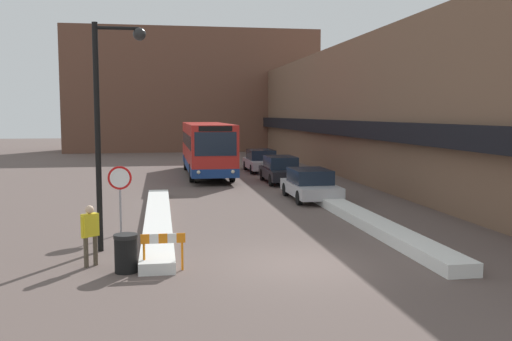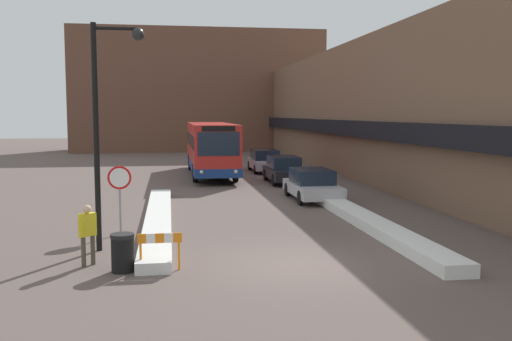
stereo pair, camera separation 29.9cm
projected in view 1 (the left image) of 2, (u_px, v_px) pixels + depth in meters
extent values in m
plane|color=brown|center=(297.00, 264.00, 14.83)|extent=(160.00, 160.00, 0.00)
cube|color=brown|center=(356.00, 111.00, 39.63)|extent=(5.00, 60.00, 8.19)
cube|color=black|center=(318.00, 126.00, 39.28)|extent=(0.50, 60.00, 0.90)
cube|color=brown|center=(192.00, 91.00, 60.98)|extent=(26.00, 8.00, 12.54)
cube|color=silver|center=(158.00, 219.00, 20.36)|extent=(0.90, 13.56, 0.30)
cube|color=silver|center=(363.00, 218.00, 20.28)|extent=(0.90, 13.92, 0.35)
cube|color=red|center=(207.00, 146.00, 35.99)|extent=(2.54, 11.82, 2.82)
cube|color=navy|center=(207.00, 164.00, 36.10)|extent=(2.56, 11.84, 0.49)
cube|color=#192333|center=(207.00, 140.00, 35.95)|extent=(2.57, 10.87, 0.78)
cube|color=#192333|center=(216.00, 144.00, 30.14)|extent=(2.24, 0.03, 1.27)
cube|color=black|center=(216.00, 129.00, 30.06)|extent=(1.78, 0.03, 0.28)
sphere|color=#F2EAC6|center=(199.00, 172.00, 30.12)|extent=(0.20, 0.20, 0.20)
sphere|color=#F2EAC6|center=(233.00, 172.00, 30.42)|extent=(0.20, 0.20, 0.20)
cylinder|color=black|center=(192.00, 173.00, 32.33)|extent=(0.28, 1.08, 1.08)
cylinder|color=black|center=(232.00, 172.00, 32.71)|extent=(0.28, 1.08, 1.08)
cylinder|color=black|center=(186.00, 162.00, 39.52)|extent=(0.28, 1.08, 1.08)
cylinder|color=black|center=(219.00, 162.00, 39.90)|extent=(0.28, 1.08, 1.08)
cube|color=#B7B7BC|center=(310.00, 189.00, 25.81)|extent=(1.85, 4.40, 0.51)
cube|color=#192333|center=(310.00, 176.00, 25.86)|extent=(1.63, 2.42, 0.63)
cylinder|color=black|center=(337.00, 197.00, 24.63)|extent=(0.20, 0.63, 0.63)
cylinder|color=black|center=(299.00, 198.00, 24.35)|extent=(0.20, 0.63, 0.63)
cylinder|color=black|center=(320.00, 189.00, 27.31)|extent=(0.20, 0.63, 0.63)
cylinder|color=black|center=(286.00, 189.00, 27.03)|extent=(0.20, 0.63, 0.63)
cube|color=black|center=(281.00, 173.00, 32.12)|extent=(1.78, 4.38, 0.56)
cube|color=#192333|center=(280.00, 162.00, 32.17)|extent=(1.56, 2.41, 0.68)
cylinder|color=black|center=(301.00, 179.00, 30.94)|extent=(0.20, 0.68, 0.68)
cylinder|color=black|center=(271.00, 180.00, 30.67)|extent=(0.20, 0.68, 0.68)
cylinder|color=black|center=(289.00, 174.00, 33.61)|extent=(0.20, 0.68, 0.68)
cylinder|color=black|center=(262.00, 175.00, 33.34)|extent=(0.20, 0.68, 0.68)
cube|color=#B7B7BC|center=(261.00, 164.00, 38.40)|extent=(1.87, 4.62, 0.57)
cube|color=#192333|center=(261.00, 155.00, 38.45)|extent=(1.64, 2.54, 0.67)
cylinder|color=black|center=(278.00, 169.00, 37.16)|extent=(0.20, 0.62, 0.62)
cylinder|color=black|center=(252.00, 169.00, 36.88)|extent=(0.20, 0.62, 0.62)
cylinder|color=black|center=(269.00, 165.00, 39.97)|extent=(0.20, 0.62, 0.62)
cylinder|color=black|center=(245.00, 165.00, 39.69)|extent=(0.20, 0.62, 0.62)
cylinder|color=gray|center=(120.00, 200.00, 18.40)|extent=(0.07, 0.07, 2.22)
cylinder|color=red|center=(120.00, 178.00, 18.31)|extent=(0.76, 0.03, 0.76)
cylinder|color=white|center=(120.00, 178.00, 18.30)|extent=(0.62, 0.02, 0.62)
cylinder|color=black|center=(98.00, 139.00, 15.90)|extent=(0.16, 0.16, 6.39)
cylinder|color=black|center=(117.00, 28.00, 15.69)|extent=(1.20, 0.10, 0.10)
sphere|color=black|center=(139.00, 34.00, 15.81)|extent=(0.36, 0.36, 0.36)
cylinder|color=brown|center=(86.00, 252.00, 14.46)|extent=(0.12, 0.12, 0.78)
cylinder|color=brown|center=(95.00, 250.00, 14.67)|extent=(0.12, 0.12, 0.78)
cube|color=yellow|center=(90.00, 225.00, 14.49)|extent=(0.45, 0.42, 0.58)
sphere|color=beige|center=(90.00, 210.00, 14.45)|extent=(0.21, 0.21, 0.21)
cylinder|color=yellow|center=(83.00, 227.00, 14.34)|extent=(0.09, 0.09, 0.55)
cylinder|color=yellow|center=(97.00, 225.00, 14.66)|extent=(0.09, 0.09, 0.55)
cylinder|color=black|center=(126.00, 255.00, 14.01)|extent=(0.56, 0.56, 0.85)
cylinder|color=black|center=(126.00, 236.00, 13.96)|extent=(0.59, 0.59, 0.10)
cylinder|color=orange|center=(144.00, 258.00, 14.06)|extent=(0.06, 0.06, 0.70)
cylinder|color=orange|center=(182.00, 256.00, 14.21)|extent=(0.06, 0.06, 0.70)
cube|color=orange|center=(145.00, 239.00, 14.01)|extent=(0.22, 0.04, 0.24)
cube|color=white|center=(154.00, 239.00, 14.05)|extent=(0.22, 0.04, 0.24)
cube|color=orange|center=(163.00, 238.00, 14.09)|extent=(0.22, 0.04, 0.24)
cube|color=white|center=(172.00, 238.00, 14.12)|extent=(0.22, 0.04, 0.24)
cube|color=orange|center=(181.00, 238.00, 14.16)|extent=(0.22, 0.04, 0.24)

